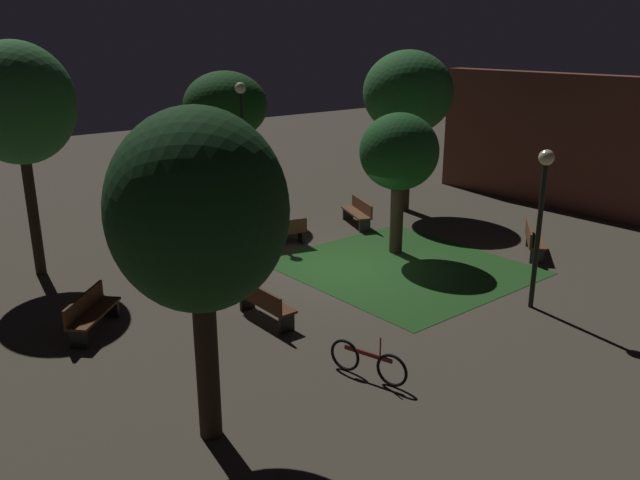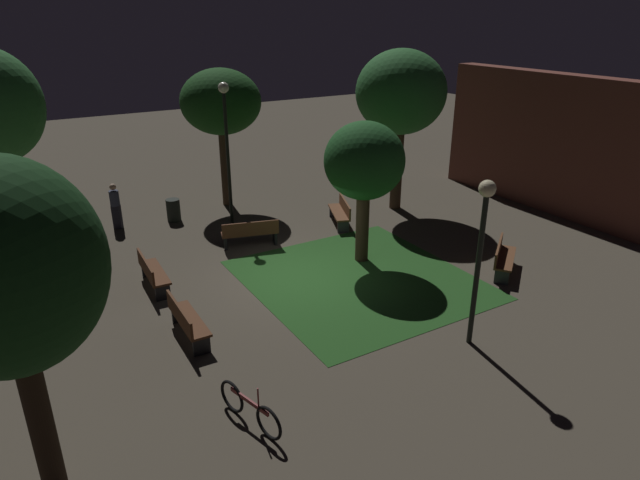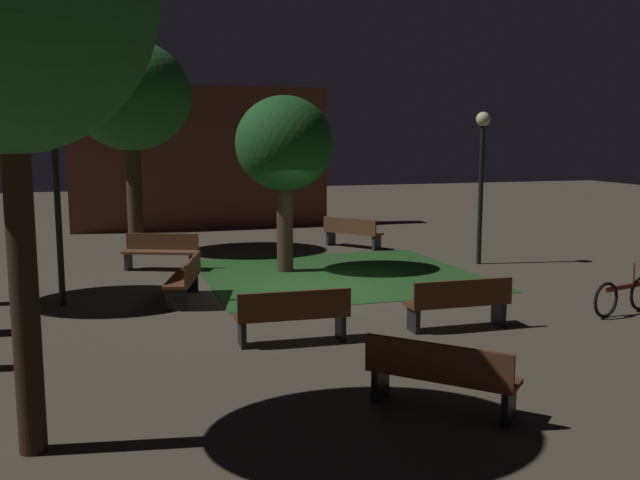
{
  "view_description": "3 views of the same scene",
  "coord_description": "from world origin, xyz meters",
  "px_view_note": "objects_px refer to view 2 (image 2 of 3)",
  "views": [
    {
      "loc": [
        12.74,
        -11.36,
        6.31
      ],
      "look_at": [
        -0.48,
        -0.39,
        0.82
      ],
      "focal_mm": 36.15,
      "sensor_mm": 36.0,
      "label": 1
    },
    {
      "loc": [
        12.45,
        -6.67,
        7.02
      ],
      "look_at": [
        -0.25,
        0.9,
        0.87
      ],
      "focal_mm": 31.09,
      "sensor_mm": 36.0,
      "label": 2
    },
    {
      "loc": [
        -4.26,
        -14.26,
        3.26
      ],
      "look_at": [
        0.4,
        0.92,
        0.93
      ],
      "focal_mm": 40.15,
      "sensor_mm": 36.0,
      "label": 3
    }
  ],
  "objects_px": {
    "tree_lawn_side": "(221,103)",
    "tree_left_canopy": "(401,94)",
    "lamp_post_plaza_east": "(482,234)",
    "tree_right_canopy": "(364,163)",
    "bench_corner": "(250,233)",
    "pedestrian": "(115,205)",
    "bench_by_lamp": "(186,320)",
    "bench_front_right": "(341,211)",
    "lamp_post_path_center": "(226,131)",
    "trash_bin": "(173,210)",
    "tree_near_wall": "(4,270)",
    "bench_path_side": "(152,272)",
    "bench_lawn_edge": "(21,319)",
    "bench_front_left": "(503,257)",
    "bicycle": "(250,409)"
  },
  "relations": [
    {
      "from": "tree_right_canopy",
      "to": "bench_corner",
      "type": "bearing_deg",
      "value": -136.99
    },
    {
      "from": "bench_front_right",
      "to": "trash_bin",
      "type": "relative_size",
      "value": 2.3
    },
    {
      "from": "lamp_post_plaza_east",
      "to": "pedestrian",
      "type": "distance_m",
      "value": 12.77
    },
    {
      "from": "tree_left_canopy",
      "to": "tree_right_canopy",
      "type": "xyz_separation_m",
      "value": [
        3.3,
        -3.85,
        -1.26
      ]
    },
    {
      "from": "bench_corner",
      "to": "bicycle",
      "type": "height_order",
      "value": "bicycle"
    },
    {
      "from": "bench_corner",
      "to": "bench_by_lamp",
      "type": "bearing_deg",
      "value": -39.79
    },
    {
      "from": "bench_corner",
      "to": "bench_path_side",
      "type": "bearing_deg",
      "value": -70.01
    },
    {
      "from": "tree_near_wall",
      "to": "tree_lawn_side",
      "type": "bearing_deg",
      "value": 146.59
    },
    {
      "from": "tree_left_canopy",
      "to": "lamp_post_path_center",
      "type": "height_order",
      "value": "tree_left_canopy"
    },
    {
      "from": "bench_path_side",
      "to": "bench_lawn_edge",
      "type": "height_order",
      "value": "same"
    },
    {
      "from": "tree_near_wall",
      "to": "pedestrian",
      "type": "relative_size",
      "value": 3.34
    },
    {
      "from": "bench_by_lamp",
      "to": "tree_lawn_side",
      "type": "relative_size",
      "value": 0.35
    },
    {
      "from": "tree_right_canopy",
      "to": "lamp_post_path_center",
      "type": "distance_m",
      "value": 5.44
    },
    {
      "from": "bicycle",
      "to": "pedestrian",
      "type": "height_order",
      "value": "pedestrian"
    },
    {
      "from": "tree_near_wall",
      "to": "pedestrian",
      "type": "bearing_deg",
      "value": 163.0
    },
    {
      "from": "bench_path_side",
      "to": "bench_corner",
      "type": "bearing_deg",
      "value": 109.99
    },
    {
      "from": "bench_front_left",
      "to": "lamp_post_path_center",
      "type": "relative_size",
      "value": 0.35
    },
    {
      "from": "tree_near_wall",
      "to": "bench_by_lamp",
      "type": "bearing_deg",
      "value": 133.85
    },
    {
      "from": "tree_left_canopy",
      "to": "pedestrian",
      "type": "xyz_separation_m",
      "value": [
        -3.18,
        -9.61,
        -3.43
      ]
    },
    {
      "from": "bench_corner",
      "to": "tree_near_wall",
      "type": "distance_m",
      "value": 10.4
    },
    {
      "from": "bench_by_lamp",
      "to": "bench_corner",
      "type": "relative_size",
      "value": 0.97
    },
    {
      "from": "bench_path_side",
      "to": "tree_lawn_side",
      "type": "height_order",
      "value": "tree_lawn_side"
    },
    {
      "from": "bench_lawn_edge",
      "to": "bicycle",
      "type": "height_order",
      "value": "bicycle"
    },
    {
      "from": "bench_path_side",
      "to": "bench_front_left",
      "type": "distance_m",
      "value": 9.85
    },
    {
      "from": "bench_by_lamp",
      "to": "bench_corner",
      "type": "xyz_separation_m",
      "value": [
        -4.17,
        3.47,
        0.0
      ]
    },
    {
      "from": "tree_near_wall",
      "to": "bench_path_side",
      "type": "bearing_deg",
      "value": 151.83
    },
    {
      "from": "tree_left_canopy",
      "to": "lamp_post_path_center",
      "type": "xyz_separation_m",
      "value": [
        -1.68,
        -6.0,
        -1.0
      ]
    },
    {
      "from": "tree_left_canopy",
      "to": "lamp_post_plaza_east",
      "type": "relative_size",
      "value": 1.51
    },
    {
      "from": "tree_near_wall",
      "to": "tree_right_canopy",
      "type": "xyz_separation_m",
      "value": [
        -4.6,
        9.15,
        -0.77
      ]
    },
    {
      "from": "tree_lawn_side",
      "to": "tree_left_canopy",
      "type": "distance_m",
      "value": 6.51
    },
    {
      "from": "lamp_post_path_center",
      "to": "bench_lawn_edge",
      "type": "bearing_deg",
      "value": -57.24
    },
    {
      "from": "bench_lawn_edge",
      "to": "bicycle",
      "type": "distance_m",
      "value": 6.32
    },
    {
      "from": "bench_path_side",
      "to": "bench_by_lamp",
      "type": "bearing_deg",
      "value": -0.0
    },
    {
      "from": "bench_by_lamp",
      "to": "bench_front_right",
      "type": "bearing_deg",
      "value": 121.84
    },
    {
      "from": "tree_near_wall",
      "to": "lamp_post_path_center",
      "type": "bearing_deg",
      "value": 143.87
    },
    {
      "from": "trash_bin",
      "to": "tree_left_canopy",
      "type": "bearing_deg",
      "value": 69.19
    },
    {
      "from": "bench_front_left",
      "to": "tree_near_wall",
      "type": "bearing_deg",
      "value": -81.45
    },
    {
      "from": "bench_front_left",
      "to": "pedestrian",
      "type": "relative_size",
      "value": 1.07
    },
    {
      "from": "bench_front_left",
      "to": "pedestrian",
      "type": "height_order",
      "value": "pedestrian"
    },
    {
      "from": "lamp_post_path_center",
      "to": "tree_lawn_side",
      "type": "bearing_deg",
      "value": 162.37
    },
    {
      "from": "bench_lawn_edge",
      "to": "trash_bin",
      "type": "bearing_deg",
      "value": 137.33
    },
    {
      "from": "bench_path_side",
      "to": "bicycle",
      "type": "bearing_deg",
      "value": 0.52
    },
    {
      "from": "tree_right_canopy",
      "to": "lamp_post_plaza_east",
      "type": "xyz_separation_m",
      "value": [
        4.99,
        -0.47,
        -0.35
      ]
    },
    {
      "from": "bench_path_side",
      "to": "trash_bin",
      "type": "distance_m",
      "value": 5.28
    },
    {
      "from": "bench_front_right",
      "to": "bench_lawn_edge",
      "type": "xyz_separation_m",
      "value": [
        2.39,
        -10.28,
        0.0
      ]
    },
    {
      "from": "bench_by_lamp",
      "to": "tree_near_wall",
      "type": "height_order",
      "value": "tree_near_wall"
    },
    {
      "from": "bicycle",
      "to": "tree_left_canopy",
      "type": "bearing_deg",
      "value": 130.2
    },
    {
      "from": "tree_left_canopy",
      "to": "tree_lawn_side",
      "type": "bearing_deg",
      "value": -124.26
    },
    {
      "from": "bench_lawn_edge",
      "to": "tree_near_wall",
      "type": "xyz_separation_m",
      "value": [
        5.06,
        0.04,
        3.31
      ]
    },
    {
      "from": "bench_front_right",
      "to": "lamp_post_plaza_east",
      "type": "distance_m",
      "value": 8.29
    }
  ]
}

